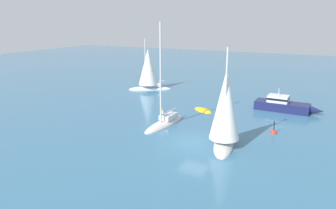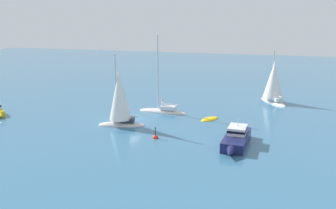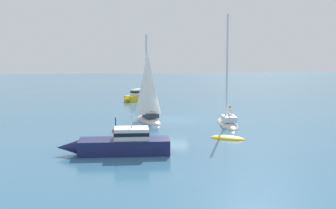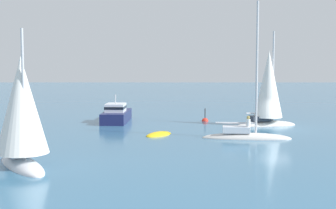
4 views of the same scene
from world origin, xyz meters
The scene contains 7 objects.
ground_plane centered at (0.00, 0.00, 0.00)m, with size 160.00×160.00×0.00m, color teal.
sailboat centered at (0.11, -2.57, 2.93)m, with size 5.65×2.94×8.63m.
sloop centered at (3.04, 4.43, 0.22)m, with size 6.64×2.11×10.40m.
tender centered at (9.49, 2.77, 0.00)m, with size 2.63×3.06×0.50m.
motor_cruiser_1 centered at (13.54, -5.52, 0.68)m, with size 2.39×7.44×2.55m.
ketch centered at (16.64, 14.16, 2.72)m, with size 4.65×6.23×7.92m.
channel_buoy centered at (5.33, -5.74, 0.02)m, with size 0.62×0.62×1.51m.
Camera 2 is at (16.82, -40.16, 12.45)m, focal length 39.62 mm.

